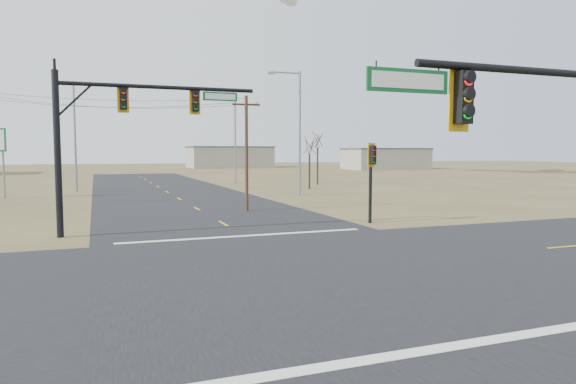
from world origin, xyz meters
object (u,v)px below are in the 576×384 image
at_px(utility_pole_near, 247,151).
at_px(bare_tree_c, 309,145).
at_px(streetlight_b, 233,135).
at_px(streetlight_a, 297,126).
at_px(streetlight_c, 77,130).
at_px(mast_arm_far, 120,119).
at_px(pedestal_signal_ne, 372,165).
at_px(bare_tree_d, 318,139).

relative_size(utility_pole_near, bare_tree_c, 1.30).
bearing_deg(utility_pole_near, streetlight_b, 77.21).
distance_m(utility_pole_near, bare_tree_c, 21.18).
relative_size(streetlight_a, streetlight_c, 1.03).
bearing_deg(bare_tree_c, streetlight_b, 118.13).
relative_size(mast_arm_far, streetlight_c, 0.89).
bearing_deg(pedestal_signal_ne, bare_tree_c, 60.13).
bearing_deg(bare_tree_c, utility_pole_near, -124.68).
relative_size(pedestal_signal_ne, streetlight_c, 0.42).
distance_m(pedestal_signal_ne, bare_tree_d, 33.92).
distance_m(utility_pole_near, bare_tree_d, 28.52).
height_order(mast_arm_far, streetlight_c, streetlight_c).
bearing_deg(bare_tree_c, bare_tree_d, 59.25).
height_order(pedestal_signal_ne, utility_pole_near, utility_pole_near).
bearing_deg(mast_arm_far, bare_tree_d, 49.64).
distance_m(mast_arm_far, streetlight_a, 23.91).
xyz_separation_m(streetlight_c, bare_tree_c, (23.26, -4.04, -1.44)).
height_order(utility_pole_near, bare_tree_d, utility_pole_near).
bearing_deg(bare_tree_d, pedestal_signal_ne, -108.74).
xyz_separation_m(streetlight_a, bare_tree_d, (8.04, 13.53, -0.84)).
distance_m(streetlight_b, bare_tree_c, 12.12).
bearing_deg(streetlight_b, pedestal_signal_ne, -91.40).
bearing_deg(bare_tree_d, streetlight_a, -120.73).
height_order(mast_arm_far, bare_tree_d, mast_arm_far).
relative_size(mast_arm_far, bare_tree_d, 1.41).
xyz_separation_m(streetlight_b, bare_tree_c, (5.68, -10.63, -1.34)).
xyz_separation_m(mast_arm_far, bare_tree_d, (24.28, 31.06, -0.10)).
xyz_separation_m(pedestal_signal_ne, utility_pole_near, (-4.92, 8.35, 0.81)).
xyz_separation_m(streetlight_c, bare_tree_d, (27.01, 2.26, -0.63)).
relative_size(streetlight_b, bare_tree_c, 1.79).
height_order(mast_arm_far, streetlight_a, streetlight_a).
distance_m(pedestal_signal_ne, streetlight_b, 36.51).
bearing_deg(utility_pole_near, pedestal_signal_ne, -59.47).
xyz_separation_m(pedestal_signal_ne, bare_tree_c, (7.12, 25.75, 1.40)).
bearing_deg(streetlight_a, bare_tree_c, 83.11).
bearing_deg(utility_pole_near, bare_tree_d, 56.33).
distance_m(streetlight_c, bare_tree_c, 23.65).
relative_size(utility_pole_near, streetlight_a, 0.69).
distance_m(bare_tree_c, bare_tree_d, 7.37).
distance_m(mast_arm_far, utility_pole_near, 11.33).
distance_m(mast_arm_far, bare_tree_c, 32.18).
distance_m(mast_arm_far, streetlight_c, 28.94).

